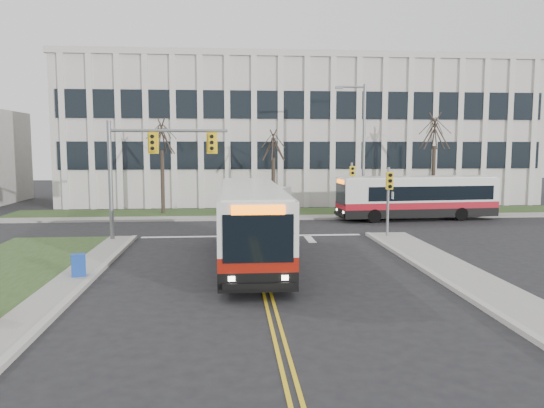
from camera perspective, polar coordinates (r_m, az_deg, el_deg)
The scene contains 17 objects.
ground at distance 21.09m, azimuth -1.16°, elevation -7.19°, with size 120.00×120.00×0.00m, color black.
sidewalk_west at distance 17.20m, azimuth -24.44°, elevation -10.61°, with size 1.20×26.00×0.14m, color #9E9B93.
sidewalk_east at distance 18.41m, azimuth 24.23°, elevation -9.51°, with size 2.00×26.00×0.14m, color #9E9B93.
sidewalk_cross at distance 36.54m, azimuth 5.23°, elevation -1.42°, with size 44.00×1.60×0.14m, color #9E9B93.
building_lawn at distance 39.28m, azimuth 4.53°, elevation -0.90°, with size 44.00×5.00×0.12m, color #2A421C.
office_building at distance 50.88m, azimuth 2.42°, elevation 7.42°, with size 40.00×16.00×12.00m, color beige.
mast_arm_signal at distance 28.00m, azimuth -13.69°, elevation 4.73°, with size 6.11×0.38×6.20m.
signal_pole_near at distance 28.75m, azimuth 12.44°, elevation 1.29°, with size 0.34×0.39×3.80m.
signal_pole_far at distance 36.94m, azimuth 8.58°, elevation 2.41°, with size 0.34×0.39×3.80m.
streetlight at distance 37.84m, azimuth 9.60°, elevation 6.56°, with size 2.15×0.25×9.20m.
directory_sign at distance 38.35m, azimuth 0.97°, elevation 0.62°, with size 1.50×0.12×2.00m.
tree_left at distance 38.78m, azimuth -11.79°, elevation 6.98°, with size 1.80×1.80×7.70m.
tree_mid at distance 38.82m, azimuth 0.14°, elevation 6.18°, with size 1.80×1.80×6.82m.
tree_right at distance 41.40m, azimuth 17.10°, elevation 7.33°, with size 1.80×1.80×8.25m.
bus_main at distance 22.45m, azimuth -2.32°, elevation -2.27°, with size 2.57×11.86×3.16m, color silver, non-canonical shape.
bus_cross at distance 36.86m, azimuth 15.31°, elevation 0.56°, with size 2.30×10.63×2.83m, color silver, non-canonical shape.
newspaper_box_blue at distance 20.89m, azimuth -20.10°, elevation -6.37°, with size 0.50×0.45×0.95m, color #163B9A.
Camera 1 is at (-1.24, -20.48, 4.87)m, focal length 35.00 mm.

